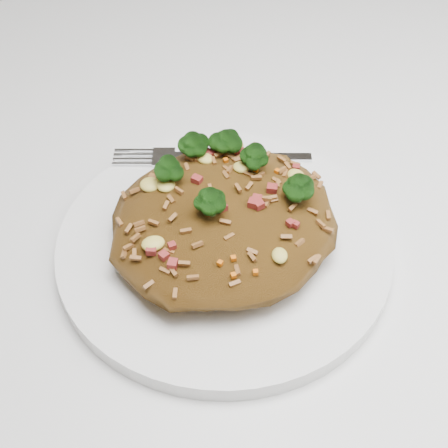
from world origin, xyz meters
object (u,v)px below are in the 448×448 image
(dining_table, at_px, (253,235))
(plate, at_px, (224,244))
(fried_rice, at_px, (224,212))
(fork, at_px, (222,157))

(dining_table, height_order, plate, plate)
(plate, height_order, fried_rice, fried_rice)
(plate, xyz_separation_m, fork, (0.05, 0.07, 0.01))
(dining_table, relative_size, fried_rice, 7.30)
(dining_table, bearing_deg, plate, -144.65)
(fork, bearing_deg, plate, -88.76)
(dining_table, height_order, fried_rice, fried_rice)
(fork, bearing_deg, dining_table, 18.58)
(plate, distance_m, fried_rice, 0.03)
(plate, bearing_deg, fried_rice, 49.94)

